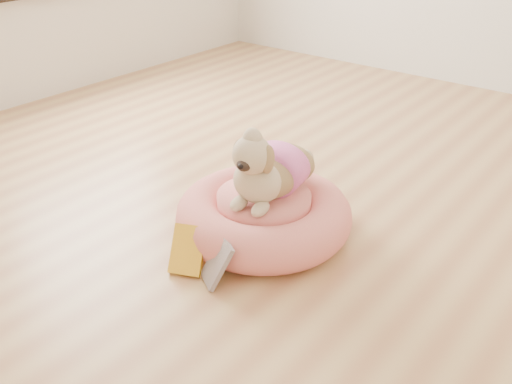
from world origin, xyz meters
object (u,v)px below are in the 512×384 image
Objects in this scene: pet_bed at (264,215)px; book_yellow at (188,250)px; dog at (268,157)px; book_white at (217,263)px.

pet_bed is 3.85× the size of book_yellow.
pet_bed is 1.57× the size of dog.
book_yellow is (-0.09, -0.37, -0.26)m from dog.
dog reaches higher than pet_bed.
dog is 2.46× the size of book_yellow.
book_white is at bearing -79.54° from pet_bed.
pet_bed is at bearing 131.58° from book_white.
book_yellow is at bearing -145.66° from book_white.
pet_bed reaches higher than book_white.
dog reaches higher than book_white.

